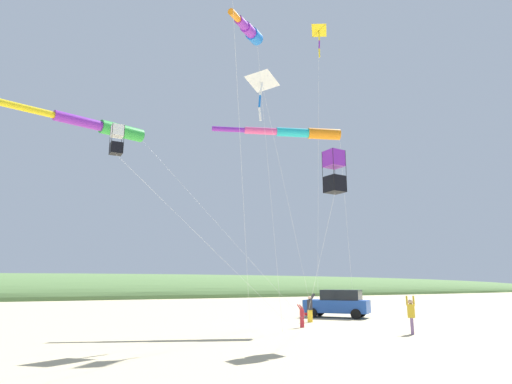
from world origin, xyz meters
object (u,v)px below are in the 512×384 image
Objects in this scene: person_adult_flyer at (310,306)px; person_child_grey_jacket at (302,315)px; cooler_box at (309,313)px; kite_windsock_black_fish_shape at (295,133)px; parked_car at (338,303)px; person_child_green_jacket at (411,313)px; kite_box_striped_overhead at (117,140)px; kite_windsock_white_trailing at (249,31)px; kite_delta_red_high_left at (318,32)px; kite_windsock_magenta_far_left at (99,126)px; kite_delta_long_streamer_right at (261,83)px; kite_box_long_streamer_left at (334,172)px.

person_adult_flyer is 1.40× the size of person_child_grey_jacket.
kite_windsock_black_fish_shape reaches higher than cooler_box.
kite_windsock_black_fish_shape reaches higher than parked_car.
kite_box_striped_overhead is at bearing 78.74° from person_child_green_jacket.
kite_delta_red_high_left reaches higher than kite_windsock_white_trailing.
person_child_green_jacket is 0.12× the size of kite_windsock_white_trailing.
cooler_box is at bearing -72.48° from kite_windsock_magenta_far_left.
person_child_green_jacket is 15.10m from kite_windsock_white_trailing.
person_child_green_jacket is at bearing -160.59° from kite_windsock_black_fish_shape.
cooler_box is at bearing -36.28° from person_child_grey_jacket.
kite_delta_long_streamer_right is (1.19, -7.44, 4.76)m from kite_box_striped_overhead.
person_adult_flyer is 3.19m from person_child_grey_jacket.
cooler_box is at bearing 17.35° from parked_car.
kite_delta_long_streamer_right is (-0.53, 4.27, -4.57)m from kite_delta_red_high_left.
kite_delta_red_high_left is (-0.50, -1.33, 16.84)m from person_child_grey_jacket.
cooler_box is 0.05× the size of kite_delta_long_streamer_right.
kite_delta_red_high_left is at bearing -82.96° from kite_delta_long_streamer_right.
kite_windsock_black_fish_shape reaches higher than person_child_green_jacket.
kite_windsock_white_trailing reaches higher than kite_windsock_black_fish_shape.
cooler_box is 20.13m from kite_windsock_white_trailing.
parked_car is at bearing -52.23° from kite_windsock_white_trailing.
cooler_box is 19.13m from kite_delta_red_high_left.
parked_car is 9.65m from person_child_green_jacket.
kite_windsock_white_trailing is at bearing 75.68° from kite_box_long_streamer_left.
person_adult_flyer is at bearing -25.38° from kite_box_long_streamer_left.
kite_windsock_magenta_far_left is (6.71, 13.63, 9.16)m from person_child_green_jacket.
parked_car reaches higher than cooler_box.
person_child_green_jacket is 17.74m from kite_windsock_magenta_far_left.
parked_car is at bearing -52.87° from person_child_grey_jacket.
kite_box_long_streamer_left is 0.79× the size of kite_box_striped_overhead.
cooler_box is at bearing -10.12° from person_child_green_jacket.
kite_windsock_white_trailing is (-10.96, 10.23, 13.43)m from cooler_box.
kite_delta_red_high_left is (1.72, -11.71, 9.34)m from kite_box_striped_overhead.
kite_delta_red_high_left reaches higher than kite_delta_long_streamer_right.
person_child_green_jacket is 12.44m from kite_windsock_black_fish_shape.
parked_car is at bearing -162.65° from cooler_box.
person_child_grey_jacket is (-2.37, 2.12, -0.26)m from person_adult_flyer.
kite_box_striped_overhead reaches higher than person_child_green_jacket.
kite_windsock_white_trailing is 8.44m from kite_delta_red_high_left.
person_child_grey_jacket is at bearing -70.83° from kite_delta_long_streamer_right.
kite_box_long_streamer_left is at bearing -108.02° from kite_box_striped_overhead.
kite_windsock_black_fish_shape reaches higher than kite_box_striped_overhead.
kite_box_long_streamer_left is 7.21m from kite_delta_long_streamer_right.
person_child_green_jacket is 1.44× the size of person_child_grey_jacket.
kite_windsock_magenta_far_left is 1.14× the size of kite_delta_long_streamer_right.
person_child_green_jacket is at bearing -94.95° from kite_windsock_white_trailing.
kite_windsock_black_fish_shape is 0.66× the size of kite_delta_red_high_left.
kite_windsock_white_trailing is 0.93× the size of kite_windsock_magenta_far_left.
kite_delta_long_streamer_right reaches higher than parked_car.
kite_windsock_magenta_far_left is at bearing 80.20° from person_child_grey_jacket.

